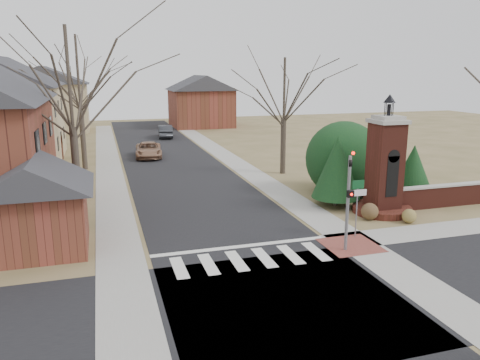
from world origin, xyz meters
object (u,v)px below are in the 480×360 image
object	(u,v)px
brick_gate_monument	(384,174)
traffic_signal_pole	(349,193)
distant_car	(165,131)
pickup_truck	(149,150)
sign_post	(357,197)

from	to	relation	value
brick_gate_monument	traffic_signal_pole	bearing A→B (deg)	-136.76
distant_car	pickup_truck	bearing A→B (deg)	80.90
sign_post	pickup_truck	xyz separation A→B (m)	(-7.19, 23.72, -1.27)
brick_gate_monument	pickup_truck	size ratio (longest dim) A/B	1.33
traffic_signal_pole	distant_car	size ratio (longest dim) A/B	1.00
sign_post	traffic_signal_pole	bearing A→B (deg)	-132.43
pickup_truck	brick_gate_monument	bearing A→B (deg)	-57.88
pickup_truck	distant_car	distance (m)	12.65
traffic_signal_pole	pickup_truck	xyz separation A→B (m)	(-5.90, 25.14, -1.91)
brick_gate_monument	distant_car	world-z (taller)	brick_gate_monument
sign_post	brick_gate_monument	bearing A→B (deg)	41.42
traffic_signal_pole	pickup_truck	bearing A→B (deg)	103.21
sign_post	pickup_truck	size ratio (longest dim) A/B	0.57
pickup_truck	traffic_signal_pole	bearing A→B (deg)	-71.77
sign_post	distant_car	size ratio (longest dim) A/B	0.61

